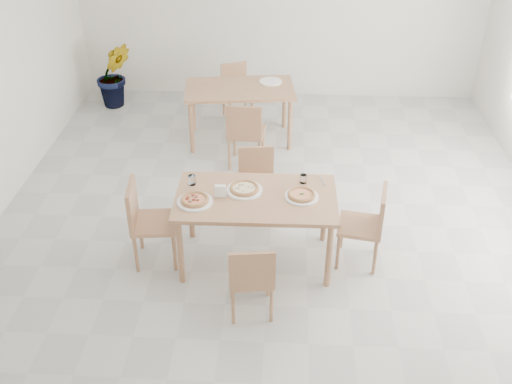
# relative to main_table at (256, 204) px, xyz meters

# --- Properties ---
(main_table) EXTENTS (1.52, 0.87, 0.75)m
(main_table) POSITION_rel_main_table_xyz_m (0.00, 0.00, 0.00)
(main_table) COLOR tan
(main_table) RESTS_ON ground
(chair_south) EXTENTS (0.43, 0.43, 0.78)m
(chair_south) POSITION_rel_main_table_xyz_m (0.00, -0.78, -0.22)
(chair_south) COLOR tan
(chair_south) RESTS_ON ground
(chair_north) EXTENTS (0.43, 0.43, 0.77)m
(chair_north) POSITION_rel_main_table_xyz_m (-0.04, 0.83, -0.22)
(chair_north) COLOR tan
(chair_north) RESTS_ON ground
(chair_west) EXTENTS (0.47, 0.47, 0.87)m
(chair_west) POSITION_rel_main_table_xyz_m (-1.06, -0.05, -0.16)
(chair_west) COLOR tan
(chair_west) RESTS_ON ground
(chair_east) EXTENTS (0.48, 0.48, 0.83)m
(chair_east) POSITION_rel_main_table_xyz_m (1.08, 0.03, -0.18)
(chair_east) COLOR tan
(chair_east) RESTS_ON ground
(plate_margherita) EXTENTS (0.32, 0.32, 0.02)m
(plate_margherita) POSITION_rel_main_table_xyz_m (0.42, 0.01, 0.09)
(plate_margherita) COLOR white
(plate_margherita) RESTS_ON main_table
(plate_mushroom) EXTENTS (0.34, 0.34, 0.02)m
(plate_mushroom) POSITION_rel_main_table_xyz_m (-0.11, 0.09, 0.09)
(plate_mushroom) COLOR white
(plate_mushroom) RESTS_ON main_table
(plate_pepperoni) EXTENTS (0.33, 0.33, 0.02)m
(plate_pepperoni) POSITION_rel_main_table_xyz_m (-0.56, -0.13, 0.09)
(plate_pepperoni) COLOR white
(plate_pepperoni) RESTS_ON main_table
(pizza_margherita) EXTENTS (0.30, 0.30, 0.03)m
(pizza_margherita) POSITION_rel_main_table_xyz_m (0.42, 0.01, 0.11)
(pizza_margherita) COLOR tan
(pizza_margherita) RESTS_ON plate_margherita
(pizza_mushroom) EXTENTS (0.31, 0.31, 0.03)m
(pizza_mushroom) POSITION_rel_main_table_xyz_m (-0.11, 0.09, 0.11)
(pizza_mushroom) COLOR tan
(pizza_mushroom) RESTS_ON plate_mushroom
(pizza_pepperoni) EXTENTS (0.31, 0.31, 0.03)m
(pizza_pepperoni) POSITION_rel_main_table_xyz_m (-0.56, -0.13, 0.11)
(pizza_pepperoni) COLOR tan
(pizza_pepperoni) RESTS_ON plate_pepperoni
(tumbler_a) EXTENTS (0.07, 0.07, 0.10)m
(tumbler_a) POSITION_rel_main_table_xyz_m (-0.63, 0.18, 0.13)
(tumbler_a) COLOR white
(tumbler_a) RESTS_ON main_table
(tumbler_b) EXTENTS (0.07, 0.07, 0.09)m
(tumbler_b) POSITION_rel_main_table_xyz_m (0.44, 0.27, 0.13)
(tumbler_b) COLOR white
(tumbler_b) RESTS_ON main_table
(napkin_holder) EXTENTS (0.11, 0.06, 0.13)m
(napkin_holder) POSITION_rel_main_table_xyz_m (-0.33, -0.03, 0.14)
(napkin_holder) COLOR silver
(napkin_holder) RESTS_ON main_table
(fork_a) EXTENTS (0.07, 0.19, 0.01)m
(fork_a) POSITION_rel_main_table_xyz_m (0.63, 0.31, 0.09)
(fork_a) COLOR silver
(fork_a) RESTS_ON main_table
(fork_b) EXTENTS (0.05, 0.18, 0.01)m
(fork_b) POSITION_rel_main_table_xyz_m (-0.63, 0.26, 0.09)
(fork_b) COLOR silver
(fork_b) RESTS_ON main_table
(second_table) EXTENTS (1.49, 0.96, 0.75)m
(second_table) POSITION_rel_main_table_xyz_m (-0.36, 2.57, -0.01)
(second_table) COLOR tan
(second_table) RESTS_ON ground
(chair_back_s) EXTENTS (0.47, 0.47, 0.87)m
(chair_back_s) POSITION_rel_main_table_xyz_m (-0.23, 1.84, -0.16)
(chair_back_s) COLOR tan
(chair_back_s) RESTS_ON ground
(chair_back_n) EXTENTS (0.49, 0.49, 0.77)m
(chair_back_n) POSITION_rel_main_table_xyz_m (-0.47, 3.32, -0.22)
(chair_back_n) COLOR tan
(chair_back_n) RESTS_ON ground
(plate_empty) EXTENTS (0.30, 0.30, 0.02)m
(plate_empty) POSITION_rel_main_table_xyz_m (0.04, 2.78, 0.09)
(plate_empty) COLOR white
(plate_empty) RESTS_ON second_table
(potted_plant) EXTENTS (0.66, 0.61, 0.97)m
(potted_plant) POSITION_rel_main_table_xyz_m (-2.30, 3.58, -0.18)
(potted_plant) COLOR #206B24
(potted_plant) RESTS_ON ground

